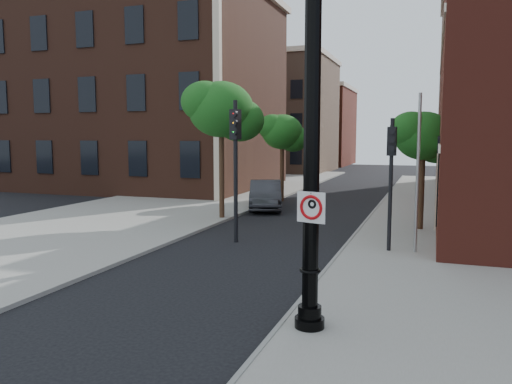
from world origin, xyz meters
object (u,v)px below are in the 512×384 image
at_px(lamppost, 311,170).
at_px(traffic_signal_left, 235,147).
at_px(no_parking_sign, 311,207).
at_px(parked_car, 266,195).
at_px(traffic_signal_right, 391,163).

distance_m(lamppost, traffic_signal_left, 8.70).
xyz_separation_m(lamppost, no_parking_sign, (0.05, -0.17, -0.69)).
height_order(no_parking_sign, traffic_signal_left, traffic_signal_left).
distance_m(no_parking_sign, parked_car, 17.16).
relative_size(lamppost, parked_car, 1.50).
height_order(lamppost, no_parking_sign, lamppost).
relative_size(lamppost, traffic_signal_left, 1.36).
relative_size(no_parking_sign, parked_car, 0.13).
bearing_deg(lamppost, traffic_signal_left, 121.64).
distance_m(parked_car, traffic_signal_right, 11.15).
relative_size(traffic_signal_left, traffic_signal_right, 1.16).
bearing_deg(parked_car, lamppost, -86.77).
xyz_separation_m(lamppost, traffic_signal_left, (-4.56, 7.40, 0.24)).
relative_size(no_parking_sign, traffic_signal_left, 0.11).
xyz_separation_m(lamppost, traffic_signal_right, (0.89, 7.40, -0.23)).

